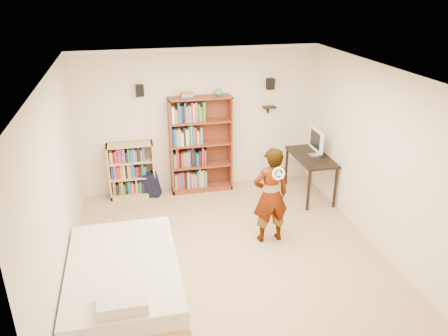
# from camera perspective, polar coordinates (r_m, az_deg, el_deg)

# --- Properties ---
(ground) EXTENTS (4.50, 5.00, 0.01)m
(ground) POSITION_cam_1_polar(r_m,az_deg,el_deg) (6.62, 0.75, -11.44)
(ground) COLOR tan
(ground) RESTS_ON ground
(room_shell) EXTENTS (4.52, 5.02, 2.71)m
(room_shell) POSITION_cam_1_polar(r_m,az_deg,el_deg) (5.80, 0.85, 3.00)
(room_shell) COLOR silver
(room_shell) RESTS_ON ground
(crown_molding) EXTENTS (4.50, 5.00, 0.06)m
(crown_molding) POSITION_cam_1_polar(r_m,az_deg,el_deg) (5.55, 0.90, 11.82)
(crown_molding) COLOR white
(crown_molding) RESTS_ON room_shell
(speaker_left) EXTENTS (0.14, 0.12, 0.20)m
(speaker_left) POSITION_cam_1_polar(r_m,az_deg,el_deg) (7.89, -10.94, 9.90)
(speaker_left) COLOR black
(speaker_left) RESTS_ON room_shell
(speaker_right) EXTENTS (0.14, 0.12, 0.20)m
(speaker_right) POSITION_cam_1_polar(r_m,az_deg,el_deg) (8.32, 6.07, 10.88)
(speaker_right) COLOR black
(speaker_right) RESTS_ON room_shell
(wall_shelf) EXTENTS (0.25, 0.16, 0.02)m
(wall_shelf) POSITION_cam_1_polar(r_m,az_deg,el_deg) (8.44, 5.92, 7.91)
(wall_shelf) COLOR black
(wall_shelf) RESTS_ON room_shell
(tall_bookshelf) EXTENTS (1.16, 0.34, 1.84)m
(tall_bookshelf) POSITION_cam_1_polar(r_m,az_deg,el_deg) (8.23, -3.04, 3.02)
(tall_bookshelf) COLOR brown
(tall_bookshelf) RESTS_ON ground
(low_bookshelf) EXTENTS (0.84, 0.31, 1.05)m
(low_bookshelf) POSITION_cam_1_polar(r_m,az_deg,el_deg) (8.29, -11.98, -0.31)
(low_bookshelf) COLOR tan
(low_bookshelf) RESTS_ON ground
(computer_desk) EXTENTS (0.59, 1.19, 0.81)m
(computer_desk) POSITION_cam_1_polar(r_m,az_deg,el_deg) (8.34, 11.12, -0.99)
(computer_desk) COLOR black
(computer_desk) RESTS_ON ground
(imac) EXTENTS (0.12, 0.50, 0.50)m
(imac) POSITION_cam_1_polar(r_m,az_deg,el_deg) (8.11, 11.82, 3.26)
(imac) COLOR white
(imac) RESTS_ON computer_desk
(daybed) EXTENTS (1.40, 2.16, 0.64)m
(daybed) POSITION_cam_1_polar(r_m,az_deg,el_deg) (5.86, -12.97, -13.52)
(daybed) COLOR silver
(daybed) RESTS_ON ground
(person) EXTENTS (0.58, 0.39, 1.55)m
(person) POSITION_cam_1_polar(r_m,az_deg,el_deg) (6.66, 6.10, -3.59)
(person) COLOR black
(person) RESTS_ON ground
(wii_wheel) EXTENTS (0.19, 0.07, 0.19)m
(wii_wheel) POSITION_cam_1_polar(r_m,az_deg,el_deg) (6.21, 7.14, -0.74)
(wii_wheel) COLOR white
(wii_wheel) RESTS_ON person
(navy_bag) EXTENTS (0.41, 0.35, 0.48)m
(navy_bag) POSITION_cam_1_polar(r_m,az_deg,el_deg) (8.35, -9.64, -2.10)
(navy_bag) COLOR black
(navy_bag) RESTS_ON ground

